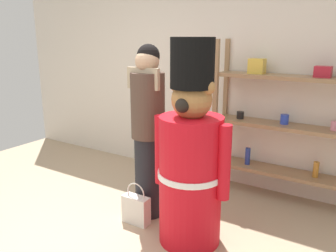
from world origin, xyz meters
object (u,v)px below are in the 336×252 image
at_px(merchandise_shelf, 283,122).
at_px(shopping_bag, 136,209).
at_px(person_shopper, 148,129).
at_px(teddy_bear_guard, 191,160).

height_order(merchandise_shelf, shopping_bag, merchandise_shelf).
bearing_deg(merchandise_shelf, shopping_bag, -128.24).
bearing_deg(person_shopper, shopping_bag, -89.98).
bearing_deg(merchandise_shelf, teddy_bear_guard, -109.11).
relative_size(teddy_bear_guard, person_shopper, 1.04).
height_order(teddy_bear_guard, shopping_bag, teddy_bear_guard).
height_order(merchandise_shelf, teddy_bear_guard, teddy_bear_guard).
xyz_separation_m(merchandise_shelf, shopping_bag, (-1.02, -1.29, -0.74)).
height_order(merchandise_shelf, person_shopper, merchandise_shelf).
relative_size(merchandise_shelf, person_shopper, 1.02).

